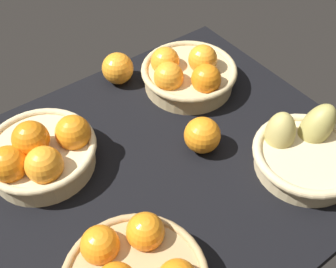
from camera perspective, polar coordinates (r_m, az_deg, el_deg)
name	(u,v)px	position (r cm, az deg, el deg)	size (l,w,h in cm)	color
market_tray	(164,167)	(93.68, -0.49, -4.43)	(84.00, 72.00, 3.00)	black
basket_far_left_pears	(304,152)	(94.16, 17.95, -2.27)	(23.35, 23.68, 13.23)	#D3BC8C
basket_near_left	(188,73)	(107.78, 2.70, 8.17)	(24.35, 24.35, 11.10)	tan
basket_near_right	(41,153)	(91.87, -16.80, -2.49)	(23.83, 23.83, 12.47)	#D3BC8C
loose_orange_front_gap	(202,135)	(92.60, 4.65, -0.16)	(8.13, 8.13, 8.13)	orange
loose_orange_back_gap	(118,68)	(110.45, -6.81, 8.79)	(8.15, 8.15, 8.15)	orange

